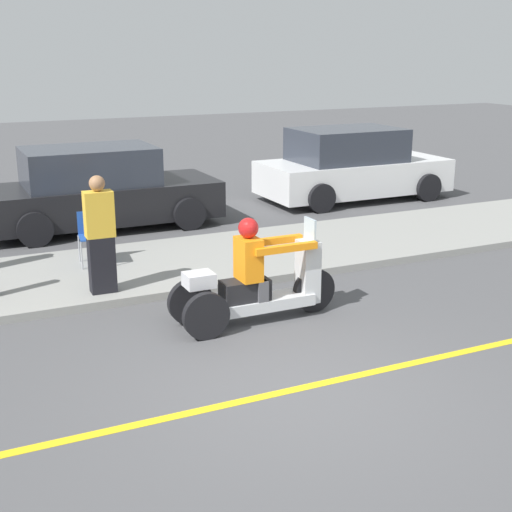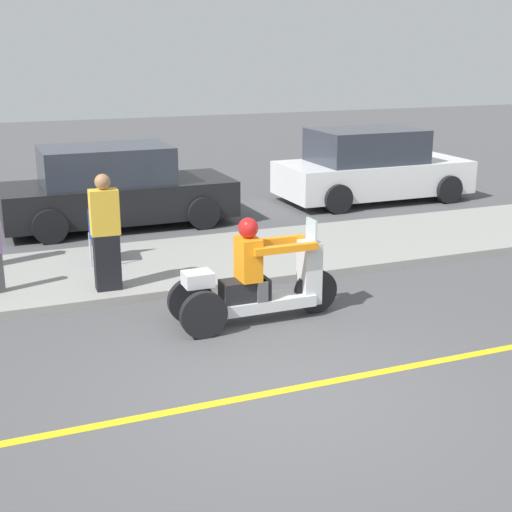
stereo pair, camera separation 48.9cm
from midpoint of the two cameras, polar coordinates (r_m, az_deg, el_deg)
The scene contains 8 objects.
ground_plane at distance 7.59m, azimuth 1.42°, elevation -10.63°, with size 60.00×60.00×0.00m, color #4C4C4F.
lane_stripe at distance 7.77m, azimuth 4.35°, elevation -9.95°, with size 24.00×0.12×0.01m.
sidewalk_strip at distance 11.57m, azimuth -8.83°, elevation -0.83°, with size 28.00×2.80×0.12m.
motorcycle_trike at distance 9.18m, azimuth -1.58°, elevation -2.31°, with size 2.26×0.66×1.40m.
spectator_with_child at distance 10.14m, azimuth -13.71°, elevation 1.49°, with size 0.40×0.25×1.66m.
folding_chair_set_back at distance 11.65m, azimuth -14.11°, elevation 1.87°, with size 0.51×0.51×0.82m.
parked_car_lot_center at distance 14.38m, azimuth -13.44°, elevation 5.12°, with size 4.49×2.03×1.60m.
parked_car_lot_right at distance 16.83m, azimuth 6.81°, elevation 7.13°, with size 4.40×2.11×1.66m.
Camera 1 is at (-3.27, -5.94, 3.45)m, focal length 50.00 mm.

